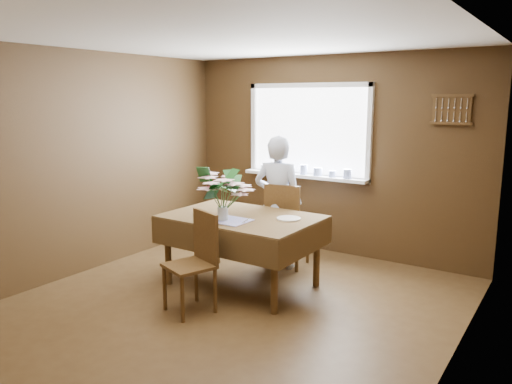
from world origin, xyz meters
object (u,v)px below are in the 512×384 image
Objects in this scene: chair_near at (197,257)px; seated_woman at (278,202)px; dining_table at (242,224)px; flower_bouquet at (222,190)px; chair_far at (285,222)px.

chair_near is 1.49m from seated_woman.
chair_near reaches higher than dining_table.
seated_woman is at bearing 86.69° from flower_bouquet.
flower_bouquet is at bearing 72.68° from seated_woman.
flower_bouquet is (-0.06, -0.99, 0.29)m from seated_woman.
seated_woman is 2.83× the size of flower_bouquet.
dining_table is at bearing 109.70° from chair_near.
chair_far reaches higher than dining_table.
chair_far is 1.49m from chair_near.
chair_far is at bearing 81.91° from flower_bouquet.
dining_table is at bearing 75.16° from seated_woman.
dining_table is 0.77m from chair_far.
seated_woman is at bearing 90.00° from dining_table.
seated_woman reaches higher than chair_far.
chair_near is at bearing -84.03° from flower_bouquet.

